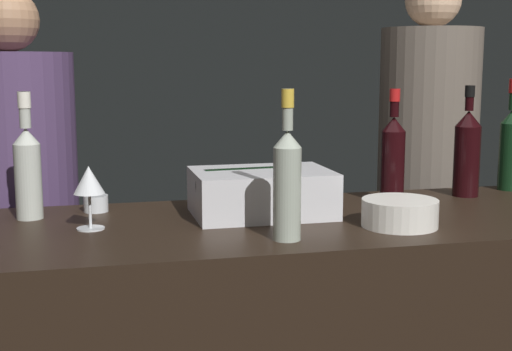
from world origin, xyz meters
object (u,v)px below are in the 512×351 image
Objects in this scene: ice_bin_with_bottles at (260,191)px; red_wine_bottle_tall at (393,156)px; wine_glass at (89,182)px; person_blond_tee at (426,178)px; person_in_hoodie at (17,213)px; red_wine_bottle_burgundy at (511,145)px; red_wine_bottle_black_foil at (467,151)px; white_wine_bottle at (28,167)px; bowl_white at (400,212)px; rose_wine_bottle at (287,179)px; candle_votive at (96,203)px.

red_wine_bottle_tall reaches higher than ice_bin_with_bottles.
person_blond_tee reaches higher than wine_glass.
person_in_hoodie is 0.95× the size of person_blond_tee.
person_in_hoodie is at bearing 165.25° from red_wine_bottle_burgundy.
red_wine_bottle_black_foil is (1.18, 0.19, 0.02)m from wine_glass.
red_wine_bottle_black_foil reaches higher than wine_glass.
white_wine_bottle is at bearing 133.63° from wine_glass.
red_wine_bottle_tall is at bearing -170.48° from red_wine_bottle_black_foil.
wine_glass is 0.09× the size of person_blond_tee.
ice_bin_with_bottles is 0.73m from red_wine_bottle_black_foil.
person_blond_tee reaches higher than white_wine_bottle.
bowl_white is 0.57× the size of white_wine_bottle.
person_blond_tee reaches higher than person_in_hoodie.
wine_glass is 0.47× the size of white_wine_bottle.
red_wine_bottle_burgundy is (0.91, 0.19, 0.08)m from ice_bin_with_bottles.
red_wine_bottle_black_foil reaches higher than red_wine_bottle_tall.
red_wine_bottle_burgundy is at bearing 10.46° from wine_glass.
rose_wine_bottle is 1.22m from person_blond_tee.
wine_glass is 1.45m from person_blond_tee.
red_wine_bottle_black_foil reaches higher than candle_votive.
candle_votive is at bearing -178.55° from red_wine_bottle_burgundy.
red_wine_bottle_burgundy is (0.59, 0.41, 0.11)m from bowl_white.
person_in_hoodie reaches higher than wine_glass.
bowl_white is 0.53m from red_wine_bottle_black_foil.
white_wine_bottle is 0.57m from person_in_hoodie.
rose_wine_bottle is 0.21× the size of person_blond_tee.
ice_bin_with_bottles is 0.47m from wine_glass.
candle_votive is (-0.77, 0.38, -0.01)m from bowl_white.
candle_votive is 0.19× the size of red_wine_bottle_burgundy.
white_wine_bottle is at bearing -176.81° from red_wine_bottle_burgundy.
bowl_white is 0.57× the size of red_wine_bottle_tall.
ice_bin_with_bottles is at bearing 89.15° from rose_wine_bottle.
person_blond_tee reaches higher than red_wine_bottle_tall.
person_in_hoodie reaches higher than red_wine_bottle_black_foil.
white_wine_bottle is at bearing 0.74° from person_in_hoodie.
white_wine_bottle is at bearing 178.57° from red_wine_bottle_tall.
candle_votive is at bearing 160.76° from ice_bin_with_bottles.
wine_glass is 0.47× the size of red_wine_bottle_tall.
ice_bin_with_bottles reaches higher than candle_votive.
bowl_white is at bearing -107.60° from person_blond_tee.
ice_bin_with_bottles is at bearing -130.36° from person_blond_tee.
person_blond_tee is (1.27, 0.44, -0.05)m from candle_votive.
bowl_white is at bearing -19.02° from white_wine_bottle.
candle_votive is at bearing 16.01° from white_wine_bottle.
person_blond_tee reaches higher than red_wine_bottle_black_foil.
red_wine_bottle_tall is at bearing 10.22° from ice_bin_with_bottles.
red_wine_bottle_black_foil is 1.52m from person_in_hoodie.
person_in_hoodie is at bearing 127.83° from rose_wine_bottle.
candle_votive is 1.17m from red_wine_bottle_black_foil.
red_wine_bottle_tall is (0.88, -0.08, 0.12)m from candle_votive.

